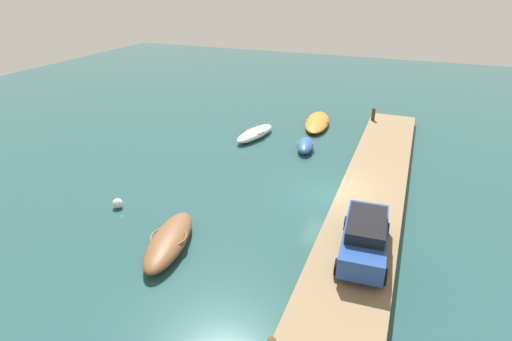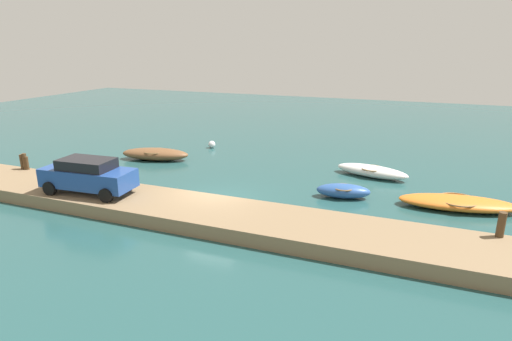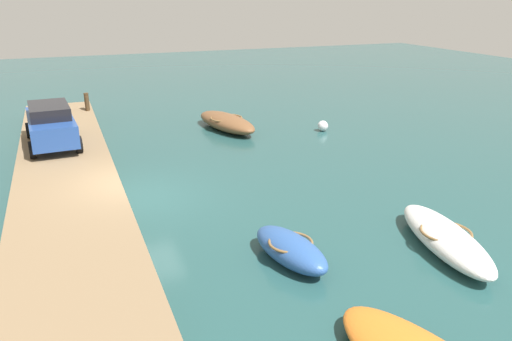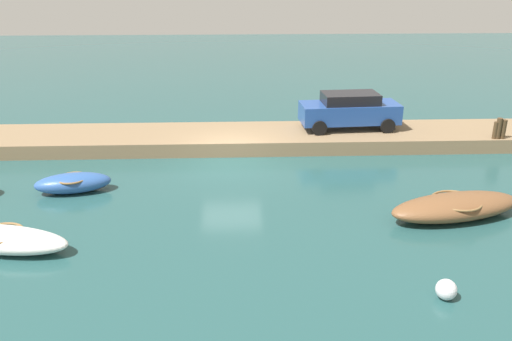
% 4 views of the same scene
% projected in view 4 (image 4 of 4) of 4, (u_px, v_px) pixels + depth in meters
% --- Properties ---
extents(ground_plane, '(84.00, 84.00, 0.00)m').
position_uv_depth(ground_plane, '(231.00, 162.00, 21.53)').
color(ground_plane, '#234C4C').
extents(dock_platform, '(27.34, 3.27, 0.61)m').
position_uv_depth(dock_platform, '(231.00, 139.00, 23.39)').
color(dock_platform, '#846B4C').
rests_on(dock_platform, ground_plane).
extents(rowboat_white, '(4.27, 2.11, 0.65)m').
position_uv_depth(rowboat_white, '(0.00, 239.00, 14.77)').
color(rowboat_white, white).
rests_on(rowboat_white, ground_plane).
extents(dinghy_blue, '(2.75, 1.52, 0.70)m').
position_uv_depth(dinghy_blue, '(73.00, 183.00, 18.52)').
color(dinghy_blue, '#2D569E').
rests_on(dinghy_blue, ground_plane).
extents(rowboat_brown, '(4.66, 2.45, 0.77)m').
position_uv_depth(rowboat_brown, '(456.00, 207.00, 16.62)').
color(rowboat_brown, brown).
rests_on(rowboat_brown, ground_plane).
extents(mooring_post_west, '(0.22, 0.22, 0.81)m').
position_uv_depth(mooring_post_west, '(503.00, 129.00, 22.28)').
color(mooring_post_west, '#47331E').
rests_on(mooring_post_west, dock_platform).
extents(mooring_post_mid_west, '(0.23, 0.23, 0.89)m').
position_uv_depth(mooring_post_mid_west, '(499.00, 128.00, 22.26)').
color(mooring_post_mid_west, '#47331E').
rests_on(mooring_post_mid_west, dock_platform).
extents(mooring_post_mid_east, '(0.18, 0.18, 0.73)m').
position_uv_depth(mooring_post_mid_east, '(495.00, 130.00, 22.28)').
color(mooring_post_mid_east, '#47331E').
rests_on(mooring_post_mid_east, dock_platform).
extents(parked_car, '(4.45, 2.09, 1.63)m').
position_uv_depth(parked_car, '(349.00, 110.00, 23.47)').
color(parked_car, '#234793').
rests_on(parked_car, dock_platform).
extents(marker_buoy, '(0.51, 0.51, 0.51)m').
position_uv_depth(marker_buoy, '(446.00, 290.00, 12.62)').
color(marker_buoy, silver).
rests_on(marker_buoy, ground_plane).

